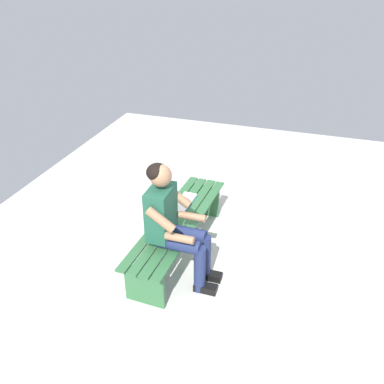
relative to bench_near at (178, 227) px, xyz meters
The scene contains 5 objects.
ground_plane 1.53m from the bench_near, 42.20° to the left, with size 10.00×7.00×0.04m, color beige.
bench_near is the anchor object (origin of this frame).
person_seated 0.53m from the bench_near, 14.16° to the left, with size 0.50×0.69×1.23m.
apple 0.16m from the bench_near, 72.55° to the right, with size 0.07×0.07×0.07m, color red.
book_open 0.33m from the bench_near, behind, with size 0.42×0.18×0.02m.
Camera 1 is at (3.30, 1.22, 2.78)m, focal length 38.53 mm.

